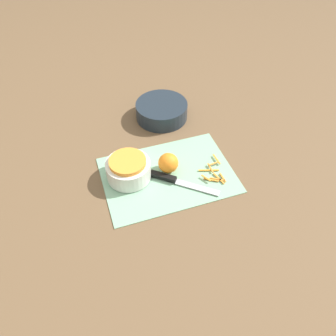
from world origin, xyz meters
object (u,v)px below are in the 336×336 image
object	(u,v)px
orange_left	(168,163)
bowl_speckled	(128,169)
knife	(172,179)
bowl_dark	(162,111)

from	to	relation	value
orange_left	bowl_speckled	bearing A→B (deg)	173.52
knife	orange_left	size ratio (longest dim) A/B	2.90
bowl_speckled	orange_left	world-z (taller)	bowl_speckled
bowl_speckled	knife	world-z (taller)	bowl_speckled
bowl_dark	knife	bearing A→B (deg)	-102.53
orange_left	knife	bearing A→B (deg)	-95.67
bowl_speckled	orange_left	distance (m)	0.14
bowl_dark	knife	xyz separation A→B (m)	(-0.08, -0.35, -0.02)
bowl_dark	orange_left	xyz separation A→B (m)	(-0.07, -0.30, 0.01)
bowl_speckled	orange_left	size ratio (longest dim) A/B	2.16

